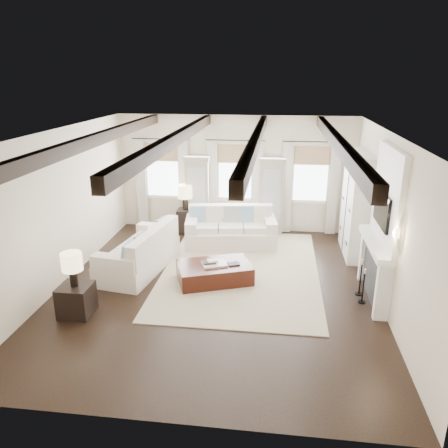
# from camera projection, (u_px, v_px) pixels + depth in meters

# --- Properties ---
(ground) EXTENTS (7.50, 7.50, 0.00)m
(ground) POSITION_uv_depth(u_px,v_px,m) (217.00, 288.00, 9.09)
(ground) COLOR black
(ground) RESTS_ON ground
(room_shell) EXTENTS (6.54, 7.54, 3.22)m
(room_shell) POSITION_uv_depth(u_px,v_px,m) (257.00, 191.00, 9.22)
(room_shell) COLOR #EEE1C7
(room_shell) RESTS_ON ground
(area_rug) EXTENTS (3.45, 4.99, 0.02)m
(area_rug) POSITION_uv_depth(u_px,v_px,m) (241.00, 270.00, 9.92)
(area_rug) COLOR #C0B394
(area_rug) RESTS_ON ground
(sofa_back) EXTENTS (2.42, 1.34, 0.98)m
(sofa_back) POSITION_uv_depth(u_px,v_px,m) (231.00, 230.00, 11.33)
(sofa_back) COLOR white
(sofa_back) RESTS_ON ground
(sofa_left) EXTENTS (1.41, 2.46, 1.00)m
(sofa_left) POSITION_uv_depth(u_px,v_px,m) (141.00, 253.00, 9.84)
(sofa_left) COLOR white
(sofa_left) RESTS_ON ground
(ottoman) EXTENTS (1.76, 1.43, 0.40)m
(ottoman) POSITION_uv_depth(u_px,v_px,m) (214.00, 273.00, 9.33)
(ottoman) COLOR black
(ottoman) RESTS_ON ground
(tray) EXTENTS (0.60, 0.53, 0.04)m
(tray) POSITION_uv_depth(u_px,v_px,m) (214.00, 264.00, 9.24)
(tray) COLOR white
(tray) RESTS_ON ottoman
(book_lower) EXTENTS (0.31, 0.28, 0.04)m
(book_lower) POSITION_uv_depth(u_px,v_px,m) (209.00, 262.00, 9.23)
(book_lower) COLOR #262628
(book_lower) RESTS_ON tray
(book_upper) EXTENTS (0.27, 0.24, 0.03)m
(book_upper) POSITION_uv_depth(u_px,v_px,m) (212.00, 261.00, 9.21)
(book_upper) COLOR beige
(book_upper) RESTS_ON book_lower
(book_loose) EXTENTS (0.29, 0.25, 0.03)m
(book_loose) POSITION_uv_depth(u_px,v_px,m) (234.00, 264.00, 9.24)
(book_loose) COLOR #262628
(book_loose) RESTS_ON ottoman
(side_table_front) EXTENTS (0.57, 0.57, 0.57)m
(side_table_front) POSITION_uv_depth(u_px,v_px,m) (76.00, 300.00, 8.04)
(side_table_front) COLOR black
(side_table_front) RESTS_ON ground
(lamp_front) EXTENTS (0.38, 0.38, 0.65)m
(lamp_front) POSITION_uv_depth(u_px,v_px,m) (72.00, 264.00, 7.80)
(lamp_front) COLOR black
(lamp_front) RESTS_ON side_table_front
(side_table_back) EXTENTS (0.44, 0.44, 0.67)m
(side_table_back) POSITION_uv_depth(u_px,v_px,m) (186.00, 221.00, 12.22)
(side_table_back) COLOR black
(side_table_back) RESTS_ON ground
(lamp_back) EXTENTS (0.40, 0.40, 0.69)m
(lamp_back) POSITION_uv_depth(u_px,v_px,m) (185.00, 193.00, 11.96)
(lamp_back) COLOR black
(lamp_back) RESTS_ON side_table_back
(candlestick_near) EXTENTS (0.14, 0.14, 0.71)m
(candlestick_near) POSITION_uv_depth(u_px,v_px,m) (363.00, 289.00, 8.43)
(candlestick_near) COLOR black
(candlestick_near) RESTS_ON ground
(candlestick_far) EXTENTS (0.16, 0.16, 0.77)m
(candlestick_far) POSITION_uv_depth(u_px,v_px,m) (360.00, 280.00, 8.73)
(candlestick_far) COLOR black
(candlestick_far) RESTS_ON ground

